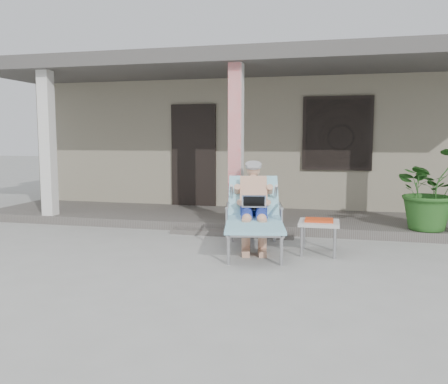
# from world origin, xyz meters

# --- Properties ---
(ground) EXTENTS (60.00, 60.00, 0.00)m
(ground) POSITION_xyz_m (0.00, 0.00, 0.00)
(ground) COLOR #9E9E99
(ground) RESTS_ON ground
(house) EXTENTS (10.40, 5.40, 3.30)m
(house) POSITION_xyz_m (0.00, 6.50, 1.67)
(house) COLOR gray
(house) RESTS_ON ground
(porch_deck) EXTENTS (10.00, 2.00, 0.15)m
(porch_deck) POSITION_xyz_m (0.00, 3.00, 0.07)
(porch_deck) COLOR #605B56
(porch_deck) RESTS_ON ground
(porch_overhang) EXTENTS (10.00, 2.30, 2.85)m
(porch_overhang) POSITION_xyz_m (0.00, 2.95, 2.79)
(porch_overhang) COLOR silver
(porch_overhang) RESTS_ON porch_deck
(porch_step) EXTENTS (2.00, 0.30, 0.07)m
(porch_step) POSITION_xyz_m (0.00, 1.85, 0.04)
(porch_step) COLOR #605B56
(porch_step) RESTS_ON ground
(lounger) EXTENTS (1.11, 2.07, 1.30)m
(lounger) POSITION_xyz_m (0.49, 1.13, 0.80)
(lounger) COLOR #B7B7BC
(lounger) RESTS_ON ground
(side_table) EXTENTS (0.54, 0.54, 0.48)m
(side_table) POSITION_xyz_m (1.41, 0.94, 0.40)
(side_table) COLOR beige
(side_table) RESTS_ON ground
(potted_palm) EXTENTS (1.42, 1.34, 1.26)m
(potted_palm) POSITION_xyz_m (3.03, 2.31, 0.78)
(potted_palm) COLOR #26591E
(potted_palm) RESTS_ON porch_deck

